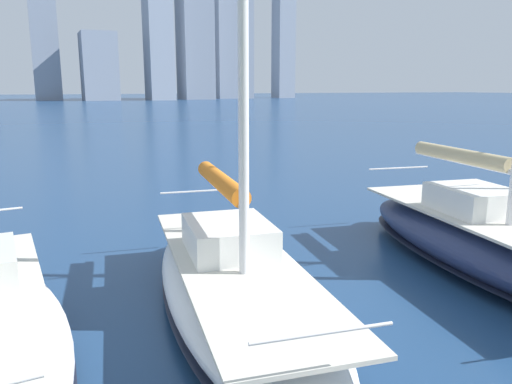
# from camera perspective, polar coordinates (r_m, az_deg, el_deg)

# --- Properties ---
(city_skyline) EXTENTS (171.27, 22.02, 52.64)m
(city_skyline) POSITION_cam_1_polar(r_m,az_deg,el_deg) (160.92, -23.41, 16.37)
(city_skyline) COLOR gray
(city_skyline) RESTS_ON ground
(sailboat_tan) EXTENTS (3.61, 8.37, 10.33)m
(sailboat_tan) POSITION_cam_1_polar(r_m,az_deg,el_deg) (11.76, 24.70, -4.92)
(sailboat_tan) COLOR navy
(sailboat_tan) RESTS_ON ground
(sailboat_orange) EXTENTS (3.37, 8.15, 12.30)m
(sailboat_orange) POSITION_cam_1_polar(r_m,az_deg,el_deg) (8.68, -2.43, -9.97)
(sailboat_orange) COLOR silver
(sailboat_orange) RESTS_ON ground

